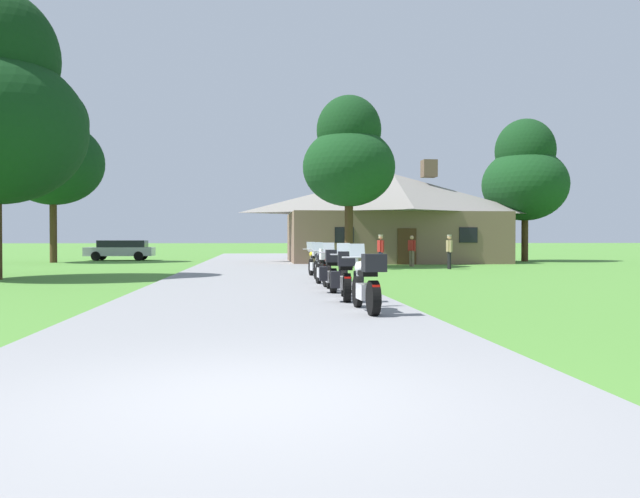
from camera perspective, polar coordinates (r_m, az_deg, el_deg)
The scene contains 16 objects.
ground_plane at distance 25.46m, azimuth -5.98°, elevation -2.39°, with size 500.00×500.00×0.00m, color #4C8433.
asphalt_driveway at distance 23.47m, azimuth -5.99°, elevation -2.59°, with size 6.40×80.00×0.06m, color gray.
motorcycle_white_nearest_to_camera at distance 11.88m, azimuth 4.30°, elevation -3.10°, with size 0.66×2.08×1.30m.
motorcycle_white_second_in_row at distance 14.20m, azimuth 2.38°, elevation -2.49°, with size 0.82×2.08×1.30m.
motorcycle_red_third_in_row at distance 16.58m, azimuth 1.09°, elevation -2.02°, with size 0.75×2.08×1.30m.
motorcycle_black_fourth_in_row at distance 18.70m, azimuth 0.30°, elevation -1.66°, with size 0.66×2.08×1.30m.
motorcycle_black_fifth_in_row at distance 20.84m, azimuth 0.13°, elevation -1.40°, with size 0.68×2.08×1.30m.
motorcycle_yellow_farthest_in_row at distance 23.17m, azimuth -0.44°, elevation -1.18°, with size 0.67×2.08×1.30m.
stone_lodge at distance 40.07m, azimuth 6.69°, elevation 2.95°, with size 13.90×7.87×6.56m.
bystander_red_shirt_near_lodge at distance 33.76m, azimuth 8.40°, elevation -0.02°, with size 0.37×0.49×1.67m.
bystander_red_shirt_beside_signpost at distance 30.13m, azimuth 5.57°, elevation -0.09°, with size 0.28×0.54×1.69m.
bystander_tan_shirt_by_tree at distance 31.10m, azimuth 11.75°, elevation -0.07°, with size 0.24×0.55×1.69m.
tree_left_far at distance 43.06m, azimuth -23.26°, elevation 8.26°, with size 6.27×6.27×11.16m.
tree_right_of_lodge at distance 43.91m, azimuth 18.26°, elevation 6.48°, with size 5.64×5.64×9.49m.
tree_by_lodge_front at distance 32.46m, azimuth 2.66°, elevation 8.46°, with size 4.77×4.77×8.88m.
parked_silver_suv_far_left at distance 45.73m, azimuth -17.77°, elevation -0.02°, with size 4.60×1.92×1.40m.
Camera 1 is at (0.05, -5.42, 1.43)m, focal length 34.96 mm.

